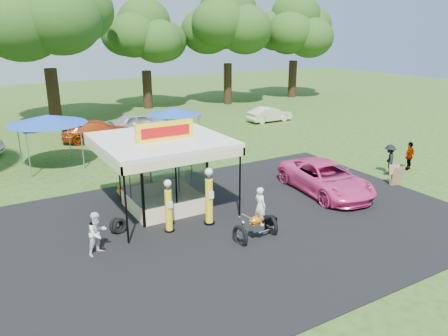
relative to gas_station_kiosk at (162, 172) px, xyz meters
The scene contains 22 objects.
ground 5.67m from the gas_station_kiosk, 68.18° to the right, with size 120.00×120.00×0.00m, color #254917.
asphalt_apron 4.01m from the gas_station_kiosk, 56.26° to the right, with size 20.00×14.00×0.04m, color black.
gas_station_kiosk is the anchor object (origin of this frame).
gas_pump_left 2.57m from the gas_station_kiosk, 107.52° to the right, with size 0.42×0.42×2.26m.
gas_pump_right 2.81m from the gas_station_kiosk, 68.41° to the right, with size 0.47×0.47×2.52m.
motorcycle 5.19m from the gas_station_kiosk, 66.12° to the right, with size 1.91×1.05×2.22m.
spare_tires 3.31m from the gas_station_kiosk, 151.09° to the right, with size 0.84×0.66×0.68m.
a_frame_sign 12.37m from the gas_station_kiosk, 15.84° to the right, with size 0.67×0.71×1.11m.
kiosk_car 2.56m from the gas_station_kiosk, 90.00° to the left, with size 1.13×2.82×0.96m, color yellow.
pink_sedan 8.25m from the gas_station_kiosk, 15.96° to the right, with size 2.61×5.66×1.57m, color #F14191.
spectator_west 4.72m from the gas_station_kiosk, 144.00° to the right, with size 0.80×0.62×1.65m, color white.
spectator_east_a 13.21m from the gas_station_kiosk, ahead, with size 1.13×0.65×1.75m, color black.
spectator_east_b 14.92m from the gas_station_kiosk, ahead, with size 0.99×0.41×1.69m, color gray.
bg_car_b 14.41m from the gas_station_kiosk, 86.34° to the left, with size 2.14×5.25×1.52m, color #A0340C.
bg_car_c 15.93m from the gas_station_kiosk, 73.79° to the left, with size 1.95×4.84×1.65m, color #AEAFB3.
bg_car_e 21.11m from the gas_station_kiosk, 40.43° to the left, with size 1.43×4.09×1.35m, color beige.
tent_west 10.06m from the gas_station_kiosk, 108.80° to the left, with size 4.53×4.53×3.17m.
tent_east 11.77m from the gas_station_kiosk, 62.85° to the left, with size 3.80×3.80×2.66m.
oak_far_c 22.89m from the gas_station_kiosk, 91.88° to the left, with size 11.55×11.55×13.61m.
oak_far_d 27.93m from the gas_station_kiosk, 70.33° to the left, with size 8.99×8.99×10.70m.
oak_far_e 30.43m from the gas_station_kiosk, 53.29° to the left, with size 10.25×10.25×12.20m.
oak_far_f 37.04m from the gas_station_kiosk, 41.83° to the left, with size 9.77×9.77×11.77m.
Camera 1 is at (-9.09, -12.54, 7.96)m, focal length 35.00 mm.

